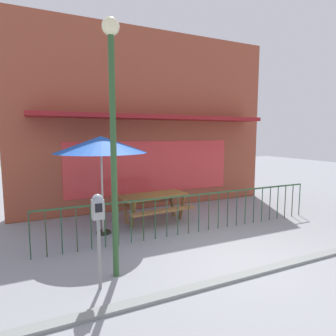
{
  "coord_description": "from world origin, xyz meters",
  "views": [
    {
      "loc": [
        -3.37,
        -4.14,
        2.42
      ],
      "look_at": [
        -0.51,
        2.12,
        1.59
      ],
      "focal_mm": 30.13,
      "sensor_mm": 36.0,
      "label": 1
    }
  ],
  "objects_px": {
    "patio_umbrella": "(101,145)",
    "street_lamp": "(113,115)",
    "picnic_table_left": "(154,200)",
    "parking_meter_near": "(98,216)"
  },
  "relations": [
    {
      "from": "patio_umbrella",
      "to": "street_lamp",
      "type": "bearing_deg",
      "value": -96.1
    },
    {
      "from": "picnic_table_left",
      "to": "parking_meter_near",
      "type": "bearing_deg",
      "value": -125.86
    },
    {
      "from": "picnic_table_left",
      "to": "street_lamp",
      "type": "distance_m",
      "value": 3.73
    },
    {
      "from": "patio_umbrella",
      "to": "parking_meter_near",
      "type": "relative_size",
      "value": 1.57
    },
    {
      "from": "parking_meter_near",
      "to": "patio_umbrella",
      "type": "bearing_deg",
      "value": 77.11
    },
    {
      "from": "picnic_table_left",
      "to": "patio_umbrella",
      "type": "distance_m",
      "value": 2.18
    },
    {
      "from": "parking_meter_near",
      "to": "picnic_table_left",
      "type": "bearing_deg",
      "value": 54.14
    },
    {
      "from": "picnic_table_left",
      "to": "street_lamp",
      "type": "height_order",
      "value": "street_lamp"
    },
    {
      "from": "picnic_table_left",
      "to": "parking_meter_near",
      "type": "relative_size",
      "value": 1.25
    },
    {
      "from": "patio_umbrella",
      "to": "parking_meter_near",
      "type": "bearing_deg",
      "value": -102.89
    }
  ]
}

